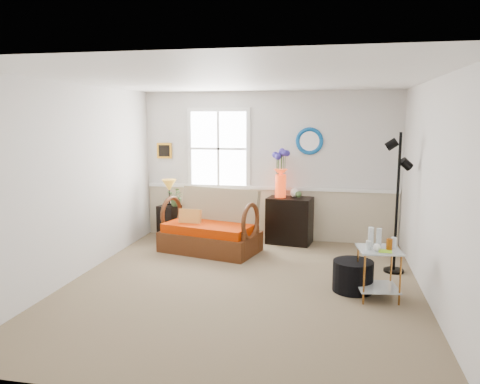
% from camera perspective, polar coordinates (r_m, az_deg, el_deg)
% --- Properties ---
extents(floor, '(4.50, 5.00, 0.01)m').
position_cam_1_polar(floor, '(6.12, 0.15, -11.48)').
color(floor, '#72614D').
rests_on(floor, ground).
extents(ceiling, '(4.50, 5.00, 0.01)m').
position_cam_1_polar(ceiling, '(5.75, 0.16, 13.59)').
color(ceiling, white).
rests_on(ceiling, walls).
extents(walls, '(4.51, 5.01, 2.60)m').
position_cam_1_polar(walls, '(5.79, 0.16, 0.66)').
color(walls, silver).
rests_on(walls, floor).
extents(wainscot, '(4.46, 0.02, 0.90)m').
position_cam_1_polar(wainscot, '(8.35, 3.45, -2.68)').
color(wainscot, tan).
rests_on(wainscot, walls).
extents(chair_rail, '(4.46, 0.04, 0.06)m').
position_cam_1_polar(chair_rail, '(8.26, 3.47, 0.50)').
color(chair_rail, white).
rests_on(chair_rail, walls).
extents(window, '(1.14, 0.06, 1.44)m').
position_cam_1_polar(window, '(8.35, -2.63, 5.30)').
color(window, white).
rests_on(window, walls).
extents(picture, '(0.28, 0.03, 0.28)m').
position_cam_1_polar(picture, '(8.67, -9.20, 5.00)').
color(picture, '#BE7D1C').
rests_on(picture, walls).
extents(mirror, '(0.47, 0.07, 0.47)m').
position_cam_1_polar(mirror, '(8.12, 8.47, 6.16)').
color(mirror, '#176B9E').
rests_on(mirror, walls).
extents(loveseat, '(1.67, 1.20, 0.99)m').
position_cam_1_polar(loveseat, '(7.56, -3.68, -3.59)').
color(loveseat, '#582C15').
rests_on(loveseat, floor).
extents(throw_pillow, '(0.37, 0.11, 0.36)m').
position_cam_1_polar(throw_pillow, '(7.63, -6.12, -3.43)').
color(throw_pillow, orange).
rests_on(throw_pillow, loveseat).
extents(lamp_stand, '(0.43, 0.43, 0.60)m').
position_cam_1_polar(lamp_stand, '(8.45, -8.53, -3.66)').
color(lamp_stand, black).
rests_on(lamp_stand, floor).
extents(table_lamp, '(0.32, 0.32, 0.47)m').
position_cam_1_polar(table_lamp, '(8.35, -8.61, -0.07)').
color(table_lamp, '#B97C20').
rests_on(table_lamp, lamp_stand).
extents(potted_plant, '(0.39, 0.41, 0.26)m').
position_cam_1_polar(potted_plant, '(8.30, -7.75, -0.82)').
color(potted_plant, '#415F31').
rests_on(potted_plant, lamp_stand).
extents(cabinet, '(0.81, 0.59, 0.80)m').
position_cam_1_polar(cabinet, '(8.10, 6.07, -3.46)').
color(cabinet, black).
rests_on(cabinet, floor).
extents(flower_vase, '(0.24, 0.24, 0.81)m').
position_cam_1_polar(flower_vase, '(8.00, 4.98, 2.23)').
color(flower_vase, red).
rests_on(flower_vase, cabinet).
extents(side_table, '(0.54, 0.54, 0.61)m').
position_cam_1_polar(side_table, '(5.89, 16.48, -9.52)').
color(side_table, '#9F6225').
rests_on(side_table, floor).
extents(tabletop_items, '(0.40, 0.40, 0.23)m').
position_cam_1_polar(tabletop_items, '(5.81, 16.81, -5.49)').
color(tabletop_items, silver).
rests_on(tabletop_items, side_table).
extents(floor_lamp, '(0.32, 0.32, 1.95)m').
position_cam_1_polar(floor_lamp, '(6.79, 18.61, -1.34)').
color(floor_lamp, black).
rests_on(floor_lamp, floor).
extents(ottoman, '(0.58, 0.58, 0.39)m').
position_cam_1_polar(ottoman, '(6.09, 13.60, -9.92)').
color(ottoman, black).
rests_on(ottoman, floor).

